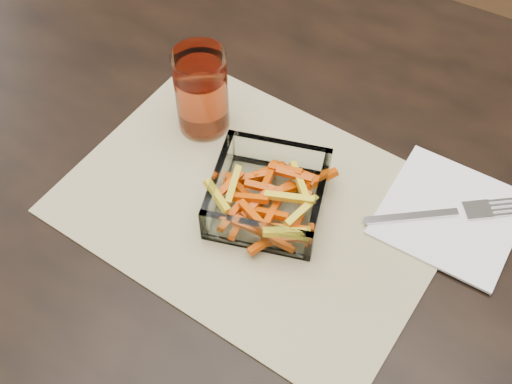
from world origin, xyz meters
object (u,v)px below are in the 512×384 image
Objects in this scene: tumbler at (202,94)px; glass_bowl at (268,196)px; fork at (449,213)px; dining_table at (280,215)px.

glass_bowl is at bearing -29.06° from tumbler.
dining_table is at bearing -113.62° from fork.
dining_table is 9.55× the size of fork.
dining_table is 13.25× the size of tumbler.
glass_bowl is 0.96× the size of fork.
dining_table is 9.90× the size of glass_bowl.
dining_table is at bearing 97.24° from glass_bowl.
glass_bowl is at bearing -82.76° from dining_table.
fork is at bearing 25.39° from glass_bowl.
glass_bowl is 1.34× the size of tumbler.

